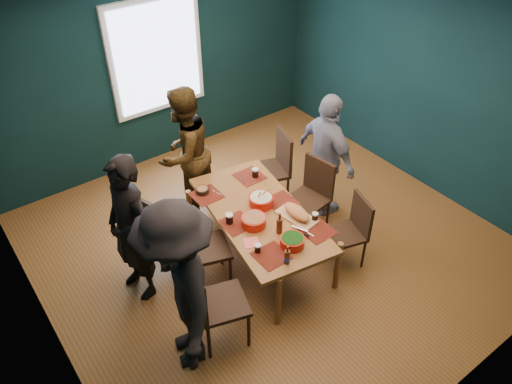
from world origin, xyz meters
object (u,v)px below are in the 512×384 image
Objects in this scene: chair_left_mid at (198,244)px; bowl_dumpling at (261,200)px; person_back at (184,153)px; person_right at (326,157)px; dining_table at (259,217)px; bowl_herbs at (292,241)px; person_near_left at (179,289)px; chair_left_near at (212,299)px; person_far_left at (131,230)px; chair_right_near at (353,226)px; chair_left_far at (162,227)px; bowl_salad at (254,221)px; cutting_board at (297,213)px; chair_right_far at (276,163)px; chair_right_mid at (313,191)px.

bowl_dumpling is at bearing 18.68° from chair_left_mid.
person_back is 1.73m from person_right.
dining_table is 0.62m from bowl_herbs.
person_near_left is at bearing -153.68° from bowl_dumpling.
chair_left_near is 1.10m from person_far_left.
chair_left_far is at bearing 161.68° from chair_right_near.
bowl_herbs is (1.25, -1.01, -0.09)m from person_far_left.
chair_left_far reaches higher than bowl_herbs.
person_far_left is 1.25m from bowl_salad.
person_far_left is at bearing 16.86° from person_back.
chair_left_far is 1.30m from person_near_left.
dining_table is 1.16× the size of person_far_left.
bowl_dumpling is (0.99, -0.48, 0.21)m from chair_left_far.
chair_left_far is 1.65× the size of cutting_board.
chair_right_far is 1.16m from person_back.
chair_left_near is at bearing -179.04° from bowl_herbs.
chair_left_far is at bearing 134.57° from cutting_board.
bowl_herbs is at bearing 40.11° from person_far_left.
chair_right_far is at bearing 39.77° from person_right.
bowl_dumpling is 0.47× the size of cutting_board.
chair_left_mid is 0.77m from chair_left_near.
bowl_salad is at bearing 129.78° from person_near_left.
person_near_left is 1.25m from bowl_salad.
chair_right_mid reaches higher than chair_right_near.
chair_left_mid is at bearing 157.18° from person_near_left.
chair_left_near is 0.43m from person_near_left.
bowl_herbs is at bearing 72.17° from person_back.
person_back reaches higher than bowl_dumpling.
dining_table is at bearing 36.02° from bowl_salad.
chair_left_near reaches higher than chair_right_near.
chair_right_far is at bearing 53.78° from cutting_board.
person_back is 1.24m from bowl_dumpling.
chair_right_near is 3.51× the size of bowl_herbs.
person_near_left is (-2.17, -0.68, 0.35)m from chair_right_mid.
chair_right_near is (0.82, -0.63, -0.13)m from dining_table.
bowl_dumpling is at bearing 101.24° from person_right.
chair_left_mid is 0.98× the size of chair_left_near.
dining_table is at bearing 75.77° from person_back.
chair_left_near is at bearing -168.78° from chair_right_mid.
dining_table is 1.94× the size of chair_left_near.
cutting_board reaches higher than bowl_salad.
person_right reaches higher than chair_left_far.
bowl_salad is at bearing -140.09° from bowl_dumpling.
chair_right_far reaches higher than chair_right_mid.
chair_left_far is 0.58× the size of person_right.
chair_right_mid reaches higher than chair_left_far.
chair_right_far is at bearing 88.23° from person_far_left.
bowl_salad is at bearing -178.12° from chair_right_mid.
bowl_dumpling is (0.26, 0.22, 0.00)m from bowl_salad.
person_right reaches higher than chair_left_near.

